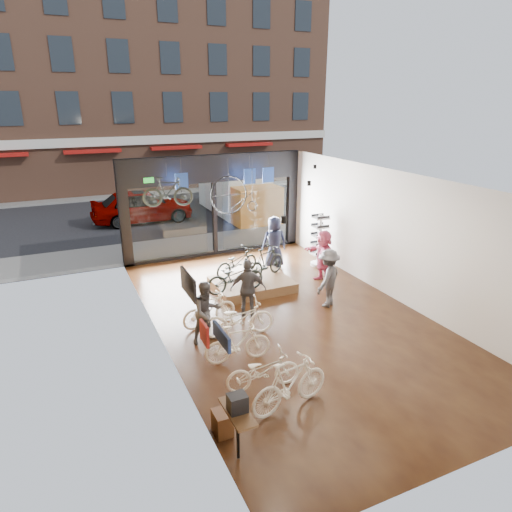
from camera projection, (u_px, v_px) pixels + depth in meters
ground_plane at (288, 317)px, 12.63m from camera, size 7.00×12.00×0.04m
ceiling at (292, 179)px, 11.38m from camera, size 7.00×12.00×0.04m
wall_left at (157, 272)px, 10.63m from camera, size 0.04×12.00×3.80m
wall_right at (396, 236)px, 13.38m from camera, size 0.04×12.00×3.80m
wall_back at (481, 369)px, 6.82m from camera, size 7.00×0.04×3.80m
storefront at (214, 206)px, 17.17m from camera, size 7.00×0.26×3.80m
exit_sign at (149, 180)px, 15.75m from camera, size 0.35×0.06×0.18m
street_road at (162, 206)px, 25.54m from camera, size 30.00×18.00×0.02m
sidewalk_near at (206, 243)px, 18.80m from camera, size 30.00×2.40×0.12m
sidewalk_far at (147, 192)px, 28.96m from camera, size 30.00×2.00×0.12m
opposite_building at (130, 77)px, 28.84m from camera, size 26.00×5.00×14.00m
street_car at (142, 206)px, 22.06m from camera, size 4.77×1.92×1.63m
box_truck at (241, 191)px, 22.88m from camera, size 2.27×6.81×2.68m
floor_bike_1 at (290, 384)px, 8.75m from camera, size 1.84×0.79×1.07m
floor_bike_2 at (263, 371)px, 9.40m from camera, size 1.64×0.73×0.83m
floor_bike_3 at (238, 343)px, 10.35m from camera, size 1.59×0.60×0.93m
floor_bike_4 at (239, 318)px, 11.50m from camera, size 1.88×0.89×0.95m
floor_bike_5 at (209, 310)px, 12.00m from camera, size 1.58×0.64×0.92m
display_platform at (252, 284)px, 14.44m from camera, size 2.40×1.80×0.30m
display_bike_left at (235, 277)px, 13.38m from camera, size 1.78×0.64×0.93m
display_bike_mid at (266, 262)px, 14.45m from camera, size 1.73×1.17×1.02m
display_bike_right at (237, 262)px, 14.63m from camera, size 1.80×1.14×0.89m
customer_1 at (207, 312)px, 11.11m from camera, size 0.87×0.74×1.59m
customer_2 at (248, 289)px, 12.37m from camera, size 1.06×0.78×1.67m
customer_3 at (328, 278)px, 13.05m from camera, size 1.27×1.13×1.71m
customer_4 at (274, 242)px, 16.11m from camera, size 0.99×0.73×1.84m
customer_5 at (323, 256)px, 14.81m from camera, size 0.58×1.64×1.75m
sunglasses_rack at (319, 240)px, 16.23m from camera, size 0.63×0.54×1.89m
wall_merch at (213, 369)px, 7.87m from camera, size 0.40×2.40×2.60m
penny_farthing at (236, 196)px, 15.94m from camera, size 1.69×0.06×1.35m
hung_bike at (168, 192)px, 14.44m from camera, size 1.64×0.79×0.95m
jersey_left at (182, 181)px, 15.55m from camera, size 0.45×0.03×0.55m
jersey_mid at (250, 176)px, 16.54m from camera, size 0.45×0.03×0.55m
jersey_right at (268, 175)px, 16.83m from camera, size 0.45×0.03×0.55m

